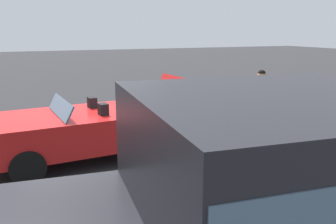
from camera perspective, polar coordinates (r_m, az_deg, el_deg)
ground_plane at (r=7.55m, az=-12.24°, el=-6.99°), size 80.00×80.00×0.00m
lot_line_near at (r=8.82m, az=-13.93°, el=-4.18°), size 18.00×0.12×0.01m
lot_line_mid at (r=6.32m, az=-9.84°, el=-10.91°), size 18.00×0.12×0.01m
convertible_car at (r=7.33m, az=-13.95°, el=-2.84°), size 4.29×2.09×1.52m
suitcase_large_black at (r=9.08m, az=11.01°, el=-1.12°), size 0.52×0.55×1.08m
suitcase_medium_bright at (r=8.63m, az=7.09°, el=-2.14°), size 0.40×0.47×0.62m
traveler_person at (r=8.52m, az=14.36°, el=1.66°), size 0.37×0.57×1.65m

